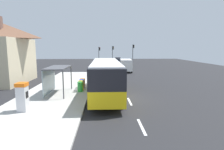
% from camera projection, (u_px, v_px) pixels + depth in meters
% --- Properties ---
extents(ground_plane, '(56.00, 92.00, 0.04)m').
position_uv_depth(ground_plane, '(116.00, 75.00, 30.27)').
color(ground_plane, '#262628').
extents(sidewalk_platform, '(6.20, 30.00, 0.18)m').
position_uv_depth(sidewalk_platform, '(58.00, 93.00, 18.13)').
color(sidewalk_platform, beige).
rests_on(sidewalk_platform, ground).
extents(lane_stripe_seg_0, '(0.16, 2.20, 0.01)m').
position_uv_depth(lane_stripe_seg_0, '(142.00, 127.00, 10.51)').
color(lane_stripe_seg_0, silver).
rests_on(lane_stripe_seg_0, ground).
extents(lane_stripe_seg_1, '(0.16, 2.20, 0.01)m').
position_uv_depth(lane_stripe_seg_1, '(130.00, 101.00, 15.45)').
color(lane_stripe_seg_1, silver).
rests_on(lane_stripe_seg_1, ground).
extents(lane_stripe_seg_2, '(0.16, 2.20, 0.01)m').
position_uv_depth(lane_stripe_seg_2, '(123.00, 88.00, 20.39)').
color(lane_stripe_seg_2, silver).
rests_on(lane_stripe_seg_2, ground).
extents(lane_stripe_seg_3, '(0.16, 2.20, 0.01)m').
position_uv_depth(lane_stripe_seg_3, '(120.00, 81.00, 25.34)').
color(lane_stripe_seg_3, silver).
rests_on(lane_stripe_seg_3, ground).
extents(lane_stripe_seg_4, '(0.16, 2.20, 0.01)m').
position_uv_depth(lane_stripe_seg_4, '(117.00, 75.00, 30.28)').
color(lane_stripe_seg_4, silver).
rests_on(lane_stripe_seg_4, ground).
extents(lane_stripe_seg_5, '(0.16, 2.20, 0.01)m').
position_uv_depth(lane_stripe_seg_5, '(115.00, 71.00, 35.22)').
color(lane_stripe_seg_5, silver).
rests_on(lane_stripe_seg_5, ground).
extents(lane_stripe_seg_6, '(0.16, 2.20, 0.01)m').
position_uv_depth(lane_stripe_seg_6, '(114.00, 69.00, 40.17)').
color(lane_stripe_seg_6, silver).
rests_on(lane_stripe_seg_6, ground).
extents(lane_stripe_seg_7, '(0.16, 2.20, 0.01)m').
position_uv_depth(lane_stripe_seg_7, '(113.00, 66.00, 45.11)').
color(lane_stripe_seg_7, silver).
rests_on(lane_stripe_seg_7, ground).
extents(bus, '(2.59, 11.02, 3.21)m').
position_uv_depth(bus, '(106.00, 76.00, 17.16)').
color(bus, yellow).
rests_on(bus, ground).
extents(white_van, '(2.24, 5.29, 2.30)m').
position_uv_depth(white_van, '(126.00, 65.00, 34.68)').
color(white_van, white).
rests_on(white_van, ground).
extents(sedan_near, '(1.89, 4.42, 1.52)m').
position_uv_depth(sedan_near, '(120.00, 62.00, 49.96)').
color(sedan_near, '#B7B7BC').
rests_on(sedan_near, ground).
extents(sedan_far, '(1.87, 4.41, 1.52)m').
position_uv_depth(sedan_far, '(118.00, 60.00, 57.45)').
color(sedan_far, '#A51919').
rests_on(sedan_far, ground).
extents(ticket_machine, '(0.66, 0.76, 1.94)m').
position_uv_depth(ticket_machine, '(23.00, 97.00, 12.50)').
color(ticket_machine, silver).
rests_on(ticket_machine, sidewalk_platform).
extents(recycling_bin_green, '(0.52, 0.52, 0.95)m').
position_uv_depth(recycling_bin_green, '(80.00, 87.00, 18.16)').
color(recycling_bin_green, green).
rests_on(recycling_bin_green, sidewalk_platform).
extents(recycling_bin_yellow, '(0.52, 0.52, 0.95)m').
position_uv_depth(recycling_bin_yellow, '(81.00, 85.00, 18.86)').
color(recycling_bin_yellow, yellow).
rests_on(recycling_bin_yellow, sidewalk_platform).
extents(recycling_bin_blue, '(0.52, 0.52, 0.95)m').
position_uv_depth(recycling_bin_blue, '(82.00, 84.00, 19.55)').
color(recycling_bin_blue, blue).
rests_on(recycling_bin_blue, sidewalk_platform).
extents(recycling_bin_orange, '(0.52, 0.52, 0.95)m').
position_uv_depth(recycling_bin_orange, '(83.00, 83.00, 20.24)').
color(recycling_bin_orange, orange).
rests_on(recycling_bin_orange, sidewalk_platform).
extents(traffic_light_near_side, '(0.49, 0.28, 5.29)m').
position_uv_depth(traffic_light_near_side, '(133.00, 52.00, 47.03)').
color(traffic_light_near_side, '#2D2D2D').
rests_on(traffic_light_near_side, ground).
extents(traffic_light_far_side, '(0.49, 0.28, 4.67)m').
position_uv_depth(traffic_light_far_side, '(99.00, 53.00, 47.52)').
color(traffic_light_far_side, '#2D2D2D').
rests_on(traffic_light_far_side, ground).
extents(traffic_light_median, '(0.49, 0.28, 4.91)m').
position_uv_depth(traffic_light_median, '(113.00, 52.00, 48.44)').
color(traffic_light_median, '#2D2D2D').
rests_on(traffic_light_median, ground).
extents(bus_shelter, '(1.80, 4.00, 2.50)m').
position_uv_depth(bus_shelter, '(55.00, 73.00, 17.16)').
color(bus_shelter, '#4C4C51').
rests_on(bus_shelter, sidewalk_platform).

